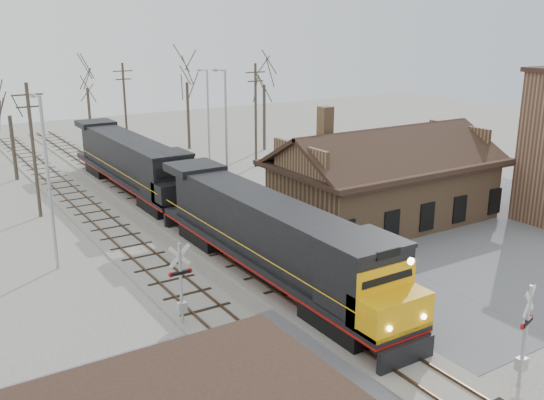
% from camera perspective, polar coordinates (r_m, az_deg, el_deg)
% --- Properties ---
extents(ground, '(140.00, 140.00, 0.00)m').
position_cam_1_polar(ground, '(26.80, 8.60, -12.92)').
color(ground, '#A9A499').
rests_on(ground, ground).
extents(road, '(60.00, 9.00, 0.03)m').
position_cam_1_polar(road, '(26.79, 8.60, -12.89)').
color(road, '#5A5A5F').
rests_on(road, ground).
extents(parking_lot, '(22.00, 26.00, 0.03)m').
position_cam_1_polar(parking_lot, '(41.97, 23.88, -3.18)').
color(parking_lot, '#5A5A5F').
rests_on(parking_lot, ground).
extents(track_main, '(3.40, 90.00, 0.24)m').
position_cam_1_polar(track_main, '(38.27, -6.21, -3.57)').
color(track_main, '#A9A499').
rests_on(track_main, ground).
extents(track_siding, '(3.40, 90.00, 0.24)m').
position_cam_1_polar(track_siding, '(36.66, -12.54, -4.78)').
color(track_siding, '#A9A499').
rests_on(track_siding, ground).
extents(depot, '(15.20, 9.31, 7.90)m').
position_cam_1_polar(depot, '(41.76, 10.49, 1.31)').
color(depot, '#876546').
rests_on(depot, ground).
extents(locomotive_lead, '(3.05, 20.45, 4.54)m').
position_cam_1_polar(locomotive_lead, '(30.96, 0.21, -3.76)').
color(locomotive_lead, black).
rests_on(locomotive_lead, ground).
extents(locomotive_trailing, '(3.05, 20.45, 4.30)m').
position_cam_1_polar(locomotive_trailing, '(49.04, -12.97, 3.36)').
color(locomotive_trailing, black).
rests_on(locomotive_trailing, ground).
extents(crossbuck_near, '(1.13, 0.42, 4.06)m').
position_cam_1_polar(crossbuck_near, '(24.45, 22.67, -12.05)').
color(crossbuck_near, '#A5A8AD').
rests_on(crossbuck_near, ground).
extents(crossbuck_far, '(1.12, 0.29, 3.92)m').
position_cam_1_polar(crossbuck_far, '(27.17, -8.55, -8.14)').
color(crossbuck_far, '#A5A8AD').
rests_on(crossbuck_far, ground).
extents(streetlight_a, '(0.25, 2.04, 9.49)m').
position_cam_1_polar(streetlight_a, '(34.22, -20.39, 2.22)').
color(streetlight_a, '#A5A8AD').
rests_on(streetlight_a, ground).
extents(streetlight_b, '(0.25, 2.04, 9.69)m').
position_cam_1_polar(streetlight_b, '(47.28, -4.42, 6.97)').
color(streetlight_b, '#A5A8AD').
rests_on(streetlight_b, ground).
extents(streetlight_c, '(0.25, 2.04, 9.06)m').
position_cam_1_polar(streetlight_c, '(56.03, -6.09, 8.05)').
color(streetlight_c, '#A5A8AD').
rests_on(streetlight_c, ground).
extents(utility_pole_a, '(2.00, 0.24, 9.27)m').
position_cam_1_polar(utility_pole_a, '(44.29, -21.55, 4.54)').
color(utility_pole_a, '#382D23').
rests_on(utility_pole_a, ground).
extents(utility_pole_b, '(2.00, 0.24, 9.27)m').
position_cam_1_polar(utility_pole_b, '(63.51, -13.65, 8.46)').
color(utility_pole_b, '#382D23').
rests_on(utility_pole_b, ground).
extents(utility_pole_c, '(2.00, 0.24, 9.55)m').
position_cam_1_polar(utility_pole_c, '(56.65, -1.54, 8.15)').
color(utility_pole_c, '#382D23').
rests_on(utility_pole_c, ground).
extents(tree_b, '(3.70, 3.70, 9.07)m').
position_cam_1_polar(tree_b, '(55.83, -23.58, 8.20)').
color(tree_b, '#382D23').
rests_on(tree_b, ground).
extents(tree_c, '(4.10, 4.10, 10.05)m').
position_cam_1_polar(tree_c, '(71.14, -17.06, 10.86)').
color(tree_c, '#382D23').
rests_on(tree_c, ground).
extents(tree_d, '(4.72, 4.72, 11.57)m').
position_cam_1_polar(tree_d, '(65.24, -8.05, 11.93)').
color(tree_d, '#382D23').
rests_on(tree_d, ground).
extents(tree_e, '(4.58, 4.58, 11.22)m').
position_cam_1_polar(tree_e, '(64.06, -0.75, 11.79)').
color(tree_e, '#382D23').
rests_on(tree_e, ground).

